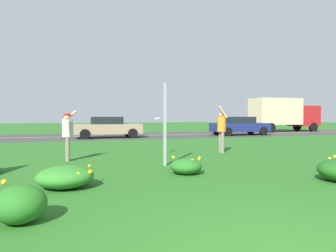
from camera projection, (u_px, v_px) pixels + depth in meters
ground_plane at (125, 152)px, 12.43m from camera, size 120.00×120.00×0.00m
highway_strip at (102, 136)px, 22.17m from camera, size 120.00×8.10×0.01m
highway_center_stripe at (102, 136)px, 22.17m from camera, size 120.00×0.16×0.00m
daylily_clump_mid_center at (186, 166)px, 7.57m from camera, size 0.81×0.81×0.45m
daylily_clump_front_right at (65, 177)px, 6.09m from camera, size 1.15×1.07×0.45m
daylily_clump_mid_right at (20, 204)px, 4.08m from camera, size 0.71×0.74×0.58m
sign_post_near_path at (165, 124)px, 8.87m from camera, size 0.07×0.10×2.45m
person_thrower_red_cap_gray_shirt at (68, 132)px, 9.79m from camera, size 0.48×0.51×1.67m
person_catcher_orange_shirt at (221, 128)px, 12.05m from camera, size 0.43×0.51×1.89m
frisbee_pale_blue at (157, 118)px, 10.92m from camera, size 0.25×0.25×0.07m
car_tan_center_left at (108, 127)px, 20.47m from camera, size 4.50×2.00×1.45m
car_navy_center_right at (240, 126)px, 23.56m from camera, size 4.50×2.00×1.45m
box_truck_red at (283, 113)px, 29.10m from camera, size 6.70×2.46×3.20m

